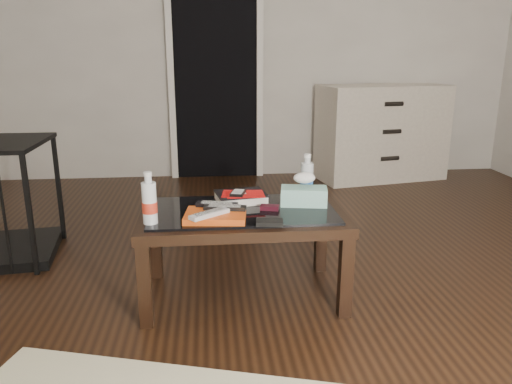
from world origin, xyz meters
TOP-DOWN VIEW (x-y plane):
  - ground at (0.00, 0.00)m, footprint 5.00×5.00m
  - doorway at (-0.40, 2.47)m, footprint 0.90×0.08m
  - coffee_table at (-0.33, -0.07)m, footprint 1.00×0.60m
  - dresser at (1.18, 2.23)m, footprint 1.27×0.71m
  - magazines at (-0.47, -0.20)m, footprint 0.30×0.24m
  - remote_silver at (-0.49, -0.25)m, footprint 0.19×0.16m
  - remote_black_front at (-0.42, -0.16)m, footprint 0.21×0.09m
  - remote_black_back at (-0.46, -0.11)m, footprint 0.21×0.09m
  - textbook at (-0.33, 0.06)m, footprint 0.28×0.24m
  - dvd_mailers at (-0.33, 0.04)m, footprint 0.21×0.16m
  - ipod at (-0.35, 0.02)m, footprint 0.09×0.12m
  - flip_phone at (-0.20, -0.09)m, footprint 0.10×0.07m
  - wallet at (-0.23, -0.31)m, footprint 0.13×0.08m
  - water_bottle_left at (-0.76, -0.23)m, footprint 0.08×0.08m
  - water_bottle_right at (0.02, 0.09)m, footprint 0.07×0.07m
  - tissue_box at (-0.02, -0.02)m, footprint 0.25×0.16m

SIDE VIEW (x-z plane):
  - ground at x=0.00m, z-range 0.00..0.00m
  - coffee_table at x=-0.33m, z-range 0.17..0.63m
  - dresser at x=1.18m, z-range 0.00..0.90m
  - wallet at x=-0.23m, z-range 0.46..0.48m
  - flip_phone at x=-0.20m, z-range 0.46..0.48m
  - magazines at x=-0.47m, z-range 0.46..0.49m
  - textbook at x=-0.33m, z-range 0.46..0.51m
  - remote_silver at x=-0.49m, z-range 0.49..0.51m
  - remote_black_front at x=-0.42m, z-range 0.49..0.51m
  - remote_black_back at x=-0.46m, z-range 0.49..0.51m
  - tissue_box at x=-0.02m, z-range 0.46..0.55m
  - dvd_mailers at x=-0.33m, z-range 0.51..0.51m
  - ipod at x=-0.35m, z-range 0.51..0.53m
  - water_bottle_left at x=-0.76m, z-range 0.46..0.70m
  - water_bottle_right at x=0.02m, z-range 0.46..0.70m
  - doorway at x=-0.40m, z-range -0.01..2.06m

